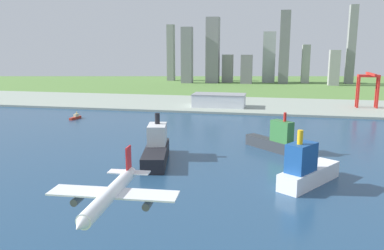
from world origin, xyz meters
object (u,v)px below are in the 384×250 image
(tugboat_small, at_px, (76,117))
(port_crane_red, at_px, (369,83))
(container_barge, at_px, (275,140))
(warehouse_main, at_px, (219,100))
(airplane_landing, at_px, (110,194))
(cargo_ship, at_px, (156,148))
(ferry_boat, at_px, (307,170))

(tugboat_small, height_order, port_crane_red, port_crane_red)
(container_barge, distance_m, warehouse_main, 198.92)
(container_barge, bearing_deg, port_crane_red, 63.21)
(airplane_landing, bearing_deg, container_barge, 75.01)
(container_barge, bearing_deg, cargo_ship, -152.59)
(airplane_landing, xyz_separation_m, container_barge, (48.00, 179.20, -23.61))
(port_crane_red, bearing_deg, tugboat_small, -157.99)
(cargo_ship, height_order, warehouse_main, cargo_ship)
(ferry_boat, xyz_separation_m, cargo_ship, (-93.34, 29.83, -0.72))
(airplane_landing, distance_m, warehouse_main, 367.88)
(warehouse_main, bearing_deg, ferry_boat, -72.18)
(container_barge, relative_size, ferry_boat, 0.85)
(ferry_boat, bearing_deg, tugboat_small, 144.41)
(ferry_boat, relative_size, warehouse_main, 0.71)
(container_barge, bearing_deg, warehouse_main, 109.41)
(tugboat_small, xyz_separation_m, port_crane_red, (311.25, 125.82, 30.56))
(cargo_ship, bearing_deg, ferry_boat, -17.73)
(ferry_boat, distance_m, tugboat_small, 270.62)
(ferry_boat, height_order, port_crane_red, port_crane_red)
(warehouse_main, bearing_deg, container_barge, -70.59)
(cargo_ship, distance_m, port_crane_red, 314.47)
(airplane_landing, xyz_separation_m, ferry_boat, (64.59, 109.57, -22.96))
(cargo_ship, bearing_deg, container_barge, 27.41)
(cargo_ship, relative_size, port_crane_red, 1.32)
(airplane_landing, bearing_deg, cargo_ship, 101.66)
(container_barge, relative_size, warehouse_main, 0.61)
(airplane_landing, bearing_deg, port_crane_red, 68.36)
(container_barge, height_order, port_crane_red, port_crane_red)
(airplane_landing, distance_m, cargo_ship, 144.29)
(container_barge, distance_m, tugboat_small, 221.64)
(airplane_landing, distance_m, tugboat_small, 310.39)
(port_crane_red, bearing_deg, warehouse_main, -171.49)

